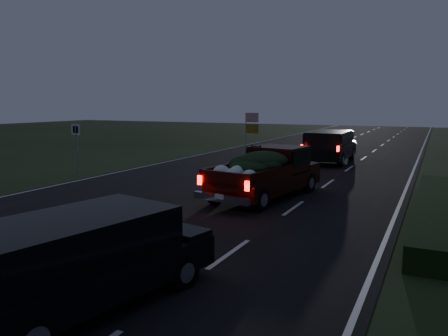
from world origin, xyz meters
The scene contains 7 objects.
ground centered at (0.00, 0.00, 0.00)m, with size 120.00×120.00×0.00m, color black.
road_asphalt centered at (0.00, 0.00, 0.01)m, with size 14.00×120.00×0.02m, color black.
hedge_row centered at (7.80, 3.00, 0.30)m, with size 1.00×10.00×0.60m, color black.
route_sign centered at (-8.50, 5.00, 1.66)m, with size 0.55×0.08×2.50m.
pickup_truck centered at (2.16, 3.70, 1.05)m, with size 2.84×5.60×2.81m.
lead_suv centered at (2.05, 14.52, 1.15)m, with size 2.24×5.30×1.52m.
rear_suv centered at (2.47, -6.04, 1.00)m, with size 2.80×4.90×1.32m.
Camera 1 is at (7.80, -11.32, 3.49)m, focal length 35.00 mm.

